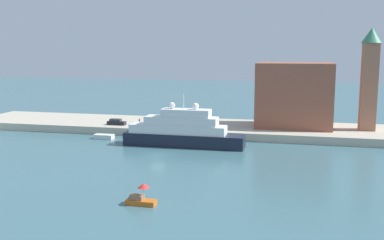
{
  "coord_description": "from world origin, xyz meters",
  "views": [
    {
      "loc": [
        25.61,
        -79.26,
        19.63
      ],
      "look_at": [
        5.12,
        6.0,
        5.86
      ],
      "focal_mm": 42.72,
      "sensor_mm": 36.0,
      "label": 1
    }
  ],
  "objects_px": {
    "work_barge": "(104,137)",
    "person_figure": "(139,122)",
    "small_motorboat": "(141,198)",
    "parked_car": "(116,122)",
    "bell_tower": "(369,76)",
    "harbor_building": "(294,95)",
    "mooring_bollard": "(173,128)",
    "large_yacht": "(182,132)"
  },
  "relations": [
    {
      "from": "large_yacht",
      "to": "harbor_building",
      "type": "xyz_separation_m",
      "value": [
        21.6,
        18.88,
        6.07
      ]
    },
    {
      "from": "small_motorboat",
      "to": "work_barge",
      "type": "relative_size",
      "value": 0.9
    },
    {
      "from": "large_yacht",
      "to": "parked_car",
      "type": "height_order",
      "value": "large_yacht"
    },
    {
      "from": "large_yacht",
      "to": "harbor_building",
      "type": "bearing_deg",
      "value": 41.14
    },
    {
      "from": "small_motorboat",
      "to": "person_figure",
      "type": "distance_m",
      "value": 51.04
    },
    {
      "from": "bell_tower",
      "to": "parked_car",
      "type": "bearing_deg",
      "value": -173.41
    },
    {
      "from": "bell_tower",
      "to": "large_yacht",
      "type": "bearing_deg",
      "value": -154.24
    },
    {
      "from": "small_motorboat",
      "to": "parked_car",
      "type": "distance_m",
      "value": 52.05
    },
    {
      "from": "bell_tower",
      "to": "small_motorboat",
      "type": "bearing_deg",
      "value": -122.29
    },
    {
      "from": "small_motorboat",
      "to": "bell_tower",
      "type": "xyz_separation_m",
      "value": [
        33.64,
        53.23,
        12.9
      ]
    },
    {
      "from": "parked_car",
      "to": "mooring_bollard",
      "type": "height_order",
      "value": "parked_car"
    },
    {
      "from": "small_motorboat",
      "to": "person_figure",
      "type": "relative_size",
      "value": 2.36
    },
    {
      "from": "work_barge",
      "to": "bell_tower",
      "type": "height_order",
      "value": "bell_tower"
    },
    {
      "from": "small_motorboat",
      "to": "harbor_building",
      "type": "height_order",
      "value": "harbor_building"
    },
    {
      "from": "work_barge",
      "to": "person_figure",
      "type": "height_order",
      "value": "person_figure"
    },
    {
      "from": "large_yacht",
      "to": "parked_car",
      "type": "distance_m",
      "value": 22.34
    },
    {
      "from": "large_yacht",
      "to": "small_motorboat",
      "type": "bearing_deg",
      "value": -83.79
    },
    {
      "from": "harbor_building",
      "to": "parked_car",
      "type": "relative_size",
      "value": 3.89
    },
    {
      "from": "small_motorboat",
      "to": "harbor_building",
      "type": "bearing_deg",
      "value": 71.78
    },
    {
      "from": "harbor_building",
      "to": "parked_car",
      "type": "xyz_separation_m",
      "value": [
        -40.72,
        -7.34,
        -6.71
      ]
    },
    {
      "from": "parked_car",
      "to": "person_figure",
      "type": "relative_size",
      "value": 2.7
    },
    {
      "from": "person_figure",
      "to": "bell_tower",
      "type": "bearing_deg",
      "value": 5.95
    },
    {
      "from": "large_yacht",
      "to": "person_figure",
      "type": "height_order",
      "value": "large_yacht"
    },
    {
      "from": "large_yacht",
      "to": "bell_tower",
      "type": "bearing_deg",
      "value": 25.76
    },
    {
      "from": "small_motorboat",
      "to": "mooring_bollard",
      "type": "relative_size",
      "value": 5.31
    },
    {
      "from": "parked_car",
      "to": "bell_tower",
      "type": "bearing_deg",
      "value": 6.59
    },
    {
      "from": "work_barge",
      "to": "parked_car",
      "type": "height_order",
      "value": "parked_car"
    },
    {
      "from": "work_barge",
      "to": "person_figure",
      "type": "relative_size",
      "value": 2.62
    },
    {
      "from": "harbor_building",
      "to": "work_barge",
      "type": "bearing_deg",
      "value": -158.91
    },
    {
      "from": "harbor_building",
      "to": "person_figure",
      "type": "bearing_deg",
      "value": -170.15
    },
    {
      "from": "parked_car",
      "to": "person_figure",
      "type": "xyz_separation_m",
      "value": [
        5.36,
        1.2,
        0.13
      ]
    },
    {
      "from": "small_motorboat",
      "to": "person_figure",
      "type": "height_order",
      "value": "person_figure"
    },
    {
      "from": "large_yacht",
      "to": "person_figure",
      "type": "distance_m",
      "value": 18.76
    },
    {
      "from": "large_yacht",
      "to": "parked_car",
      "type": "relative_size",
      "value": 5.64
    },
    {
      "from": "person_figure",
      "to": "harbor_building",
      "type": "bearing_deg",
      "value": 9.85
    },
    {
      "from": "bell_tower",
      "to": "parked_car",
      "type": "relative_size",
      "value": 5.12
    },
    {
      "from": "work_barge",
      "to": "small_motorboat",
      "type": "bearing_deg",
      "value": -59.76
    },
    {
      "from": "large_yacht",
      "to": "work_barge",
      "type": "xyz_separation_m",
      "value": [
        -18.63,
        3.36,
        -2.53
      ]
    },
    {
      "from": "small_motorboat",
      "to": "mooring_bollard",
      "type": "bearing_deg",
      "value": 100.5
    },
    {
      "from": "large_yacht",
      "to": "small_motorboat",
      "type": "relative_size",
      "value": 6.45
    },
    {
      "from": "work_barge",
      "to": "mooring_bollard",
      "type": "distance_m",
      "value": 15.36
    },
    {
      "from": "work_barge",
      "to": "harbor_building",
      "type": "height_order",
      "value": "harbor_building"
    }
  ]
}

